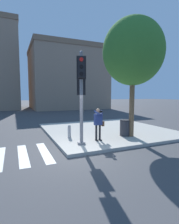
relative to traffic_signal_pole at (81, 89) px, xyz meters
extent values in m
plane|color=#424244|center=(-0.55, -0.68, -2.79)|extent=(160.00, 160.00, 0.00)
cube|color=#ADA89E|center=(2.95, 2.82, -2.72)|extent=(8.00, 8.00, 0.15)
cube|color=silver|center=(-1.75, -0.02, -2.79)|extent=(0.37, 2.97, 0.01)
cube|color=silver|center=(-2.64, -0.02, -2.79)|extent=(0.37, 2.97, 0.01)
cylinder|color=slate|center=(0.00, 0.00, -2.58)|extent=(0.39, 0.39, 0.12)
cylinder|color=slate|center=(0.00, 0.00, -0.47)|extent=(0.16, 0.16, 4.11)
sphere|color=slate|center=(0.00, 0.00, 1.62)|extent=(0.18, 0.18, 0.18)
cylinder|color=slate|center=(0.07, 0.19, 0.20)|extent=(0.13, 0.25, 0.05)
cube|color=black|center=(0.15, 0.42, 0.20)|extent=(0.36, 0.33, 0.90)
cube|color=black|center=(0.11, 0.30, 0.20)|extent=(0.40, 0.17, 1.02)
cylinder|color=red|center=(0.20, 0.55, 0.50)|extent=(0.17, 0.09, 0.17)
cylinder|color=black|center=(0.20, 0.55, 0.20)|extent=(0.17, 0.09, 0.17)
cylinder|color=black|center=(0.20, 0.55, -0.10)|extent=(0.17, 0.09, 0.17)
cylinder|color=slate|center=(-0.07, -0.19, 0.91)|extent=(0.13, 0.25, 0.05)
cube|color=black|center=(-0.15, -0.42, 0.91)|extent=(0.36, 0.33, 0.90)
cube|color=black|center=(-0.11, -0.30, 0.91)|extent=(0.40, 0.17, 1.02)
cylinder|color=red|center=(-0.20, -0.55, 1.21)|extent=(0.17, 0.09, 0.17)
cylinder|color=black|center=(-0.20, -0.55, 0.91)|extent=(0.17, 0.09, 0.17)
cylinder|color=black|center=(-0.20, -0.55, 0.61)|extent=(0.17, 0.09, 0.17)
cube|color=black|center=(0.95, 0.28, -2.62)|extent=(0.09, 0.24, 0.05)
cube|color=black|center=(1.15, 0.28, -2.62)|extent=(0.09, 0.24, 0.05)
cylinder|color=black|center=(0.95, 0.34, -2.24)|extent=(0.11, 0.11, 0.81)
cylinder|color=black|center=(1.15, 0.34, -2.24)|extent=(0.11, 0.11, 0.81)
cube|color=navy|center=(1.05, 0.34, -1.55)|extent=(0.40, 0.22, 0.57)
sphere|color=tan|center=(1.05, 0.34, -1.09)|extent=(0.21, 0.21, 0.21)
cube|color=black|center=(1.05, 0.03, -1.11)|extent=(0.12, 0.10, 0.09)
cylinder|color=black|center=(1.05, -0.04, -1.11)|extent=(0.06, 0.08, 0.06)
cylinder|color=navy|center=(0.91, 0.20, -1.18)|extent=(0.23, 0.35, 0.23)
cylinder|color=navy|center=(1.18, 0.20, -1.18)|extent=(0.23, 0.35, 0.23)
cube|color=brown|center=(1.33, 0.36, -1.78)|extent=(0.10, 0.20, 0.26)
cylinder|color=brown|center=(3.21, 0.41, -0.87)|extent=(0.28, 0.28, 3.55)
ellipsoid|color=#38752D|center=(3.21, 0.41, 2.07)|extent=(3.34, 3.34, 3.68)
cylinder|color=#99999E|center=(-0.14, 1.52, -2.36)|extent=(0.18, 0.18, 0.57)
sphere|color=#99999E|center=(-0.14, 1.52, -2.02)|extent=(0.17, 0.17, 0.17)
cylinder|color=#99999E|center=(-0.14, 1.40, -2.29)|extent=(0.08, 0.06, 0.08)
cylinder|color=#2D2D33|center=(2.95, 0.65, -2.20)|extent=(0.58, 0.58, 0.89)
cylinder|color=black|center=(2.95, 0.65, -1.74)|extent=(0.61, 0.61, 0.04)
cube|color=gray|center=(6.68, 25.48, 2.45)|extent=(12.98, 12.11, 10.49)
cube|color=#7A604C|center=(6.68, 25.48, 8.09)|extent=(13.18, 12.31, 0.80)
camera|label=1|loc=(-2.94, -7.64, -0.29)|focal=28.00mm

